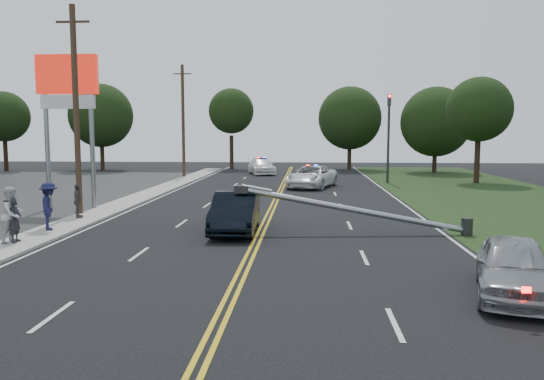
# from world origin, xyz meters

# --- Properties ---
(ground) EXTENTS (120.00, 120.00, 0.00)m
(ground) POSITION_xyz_m (0.00, 0.00, 0.00)
(ground) COLOR black
(ground) RESTS_ON ground
(sidewalk) EXTENTS (1.80, 70.00, 0.12)m
(sidewalk) POSITION_xyz_m (-8.40, 10.00, 0.06)
(sidewalk) COLOR #A8A398
(sidewalk) RESTS_ON ground
(centerline_yellow) EXTENTS (0.36, 80.00, 0.00)m
(centerline_yellow) POSITION_xyz_m (0.00, 10.00, 0.01)
(centerline_yellow) COLOR gold
(centerline_yellow) RESTS_ON ground
(pylon_sign) EXTENTS (3.20, 0.35, 8.00)m
(pylon_sign) POSITION_xyz_m (-10.50, 14.00, 6.00)
(pylon_sign) COLOR gray
(pylon_sign) RESTS_ON ground
(traffic_signal) EXTENTS (0.28, 0.41, 7.05)m
(traffic_signal) POSITION_xyz_m (8.30, 30.00, 4.21)
(traffic_signal) COLOR #2D2D30
(traffic_signal) RESTS_ON ground
(fallen_streetlight) EXTENTS (9.36, 0.44, 1.91)m
(fallen_streetlight) POSITION_xyz_m (4.19, 8.00, 0.92)
(fallen_streetlight) COLOR #2D2D30
(fallen_streetlight) RESTS_ON ground
(utility_pole_mid) EXTENTS (1.60, 0.28, 10.00)m
(utility_pole_mid) POSITION_xyz_m (-9.20, 12.00, 5.08)
(utility_pole_mid) COLOR #382619
(utility_pole_mid) RESTS_ON ground
(utility_pole_far) EXTENTS (1.60, 0.28, 10.00)m
(utility_pole_far) POSITION_xyz_m (-9.20, 34.00, 5.08)
(utility_pole_far) COLOR #382619
(utility_pole_far) RESTS_ON ground
(tree_4) EXTENTS (5.25, 5.25, 8.35)m
(tree_4) POSITION_xyz_m (-29.87, 40.98, 5.71)
(tree_4) COLOR black
(tree_4) RESTS_ON ground
(tree_5) EXTENTS (6.80, 6.80, 9.27)m
(tree_5) POSITION_xyz_m (-20.32, 43.20, 5.86)
(tree_5) COLOR black
(tree_5) RESTS_ON ground
(tree_6) EXTENTS (5.02, 5.02, 8.95)m
(tree_6) POSITION_xyz_m (-6.61, 46.12, 6.41)
(tree_6) COLOR black
(tree_6) RESTS_ON ground
(tree_7) EXTENTS (6.88, 6.88, 9.06)m
(tree_7) POSITION_xyz_m (6.48, 45.90, 5.62)
(tree_7) COLOR black
(tree_7) RESTS_ON ground
(tree_8) EXTENTS (7.04, 7.04, 8.65)m
(tree_8) POSITION_xyz_m (14.77, 41.90, 5.12)
(tree_8) COLOR black
(tree_8) RESTS_ON ground
(tree_9) EXTENTS (5.14, 5.14, 8.45)m
(tree_9) POSITION_xyz_m (15.49, 30.69, 5.86)
(tree_9) COLOR black
(tree_9) RESTS_ON ground
(crashed_sedan) EXTENTS (1.86, 4.94, 1.61)m
(crashed_sedan) POSITION_xyz_m (-1.05, 8.21, 0.80)
(crashed_sedan) COLOR black
(crashed_sedan) RESTS_ON ground
(waiting_sedan) EXTENTS (2.88, 4.61, 1.46)m
(waiting_sedan) POSITION_xyz_m (6.92, 0.17, 0.73)
(waiting_sedan) COLOR #929399
(waiting_sedan) RESTS_ON ground
(emergency_a) EXTENTS (4.29, 6.30, 1.60)m
(emergency_a) POSITION_xyz_m (2.20, 26.12, 0.80)
(emergency_a) COLOR white
(emergency_a) RESTS_ON ground
(emergency_b) EXTENTS (3.46, 5.64, 1.53)m
(emergency_b) POSITION_xyz_m (-2.61, 38.56, 0.76)
(emergency_b) COLOR white
(emergency_b) RESTS_ON ground
(bystander_a) EXTENTS (0.43, 0.61, 1.59)m
(bystander_a) POSITION_xyz_m (-8.52, 5.08, 0.92)
(bystander_a) COLOR #212128
(bystander_a) RESTS_ON sidewalk
(bystander_b) EXTENTS (0.88, 1.06, 1.99)m
(bystander_b) POSITION_xyz_m (-8.62, 5.12, 1.12)
(bystander_b) COLOR silver
(bystander_b) RESTS_ON sidewalk
(bystander_c) EXTENTS (1.16, 1.43, 1.93)m
(bystander_c) POSITION_xyz_m (-8.47, 7.49, 1.09)
(bystander_c) COLOR #191A3F
(bystander_c) RESTS_ON sidewalk
(bystander_d) EXTENTS (0.59, 0.99, 1.58)m
(bystander_d) POSITION_xyz_m (-8.65, 10.56, 0.91)
(bystander_d) COLOR #584D47
(bystander_d) RESTS_ON sidewalk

